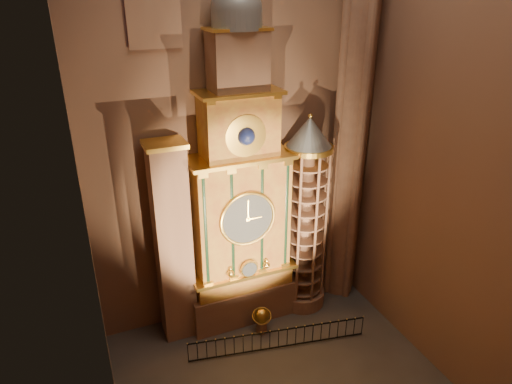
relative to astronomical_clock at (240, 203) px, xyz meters
name	(u,v)px	position (x,y,z in m)	size (l,w,h in m)	color
floor	(281,380)	(0.00, -4.96, -6.68)	(14.00, 14.00, 0.00)	#383330
wall_back	(231,110)	(0.00, 1.04, 4.32)	(22.00, 22.00, 0.00)	brown
wall_left	(79,179)	(-7.00, -4.96, 4.32)	(22.00, 22.00, 0.00)	brown
wall_right	(442,127)	(7.00, -4.96, 4.32)	(22.00, 22.00, 0.00)	brown
astronomical_clock	(240,203)	(0.00, 0.00, 0.00)	(5.60, 2.41, 16.70)	#8C634C
portrait_tower	(173,244)	(-3.40, 0.02, -1.53)	(1.80, 1.60, 10.20)	#8C634C
stair_turret	(305,218)	(3.50, -0.26, -1.41)	(2.50, 2.50, 10.80)	#8C634C
gothic_pier	(354,103)	(6.10, 0.04, 4.32)	(2.04, 2.04, 22.00)	#8C634C
celestial_globe	(262,318)	(0.43, -1.72, -5.82)	(1.23, 1.20, 1.43)	#8C634C
iron_railing	(279,339)	(0.71, -3.13, -6.09)	(8.63, 1.63, 1.09)	black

